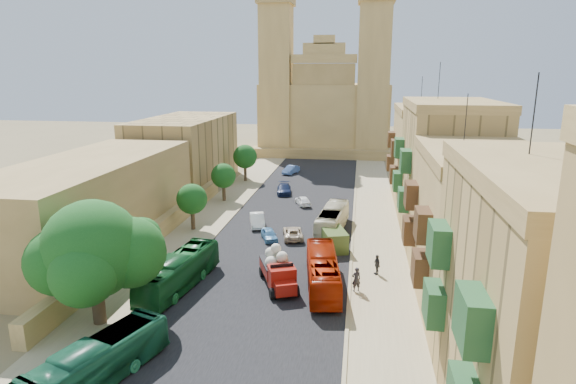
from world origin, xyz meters
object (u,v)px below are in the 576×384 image
(ficus_tree, at_px, (94,252))
(street_tree_b, at_px, (192,199))
(pedestrian_a, at_px, (356,279))
(car_cream, at_px, (293,233))
(pedestrian_c, at_px, (377,265))
(street_tree_d, at_px, (245,157))
(car_blue_a, at_px, (269,235))
(car_white_b, at_px, (303,201))
(red_truck, at_px, (278,269))
(street_tree_c, at_px, (223,176))
(bus_red_east, at_px, (323,271))
(olive_pickup, at_px, (333,238))
(church, at_px, (326,106))
(bus_green_south, at_px, (95,364))
(car_dkblue, at_px, (284,189))
(bus_green_north, at_px, (179,271))
(street_tree_a, at_px, (142,237))
(bus_cream_east, at_px, (332,219))
(car_white_a, at_px, (257,220))
(car_blue_b, at_px, (291,170))

(ficus_tree, height_order, street_tree_b, ficus_tree)
(ficus_tree, bearing_deg, pedestrian_a, 23.53)
(car_cream, height_order, pedestrian_c, pedestrian_c)
(street_tree_d, distance_m, car_blue_a, 27.71)
(street_tree_d, bearing_deg, pedestrian_a, -64.46)
(pedestrian_c, bearing_deg, car_white_b, -178.50)
(red_truck, relative_size, pedestrian_a, 2.98)
(street_tree_b, distance_m, street_tree_d, 24.00)
(street_tree_c, bearing_deg, bus_red_east, -58.50)
(olive_pickup, height_order, car_blue_a, olive_pickup)
(bus_red_east, relative_size, pedestrian_a, 4.90)
(church, bearing_deg, red_truck, -88.78)
(church, xyz_separation_m, bus_green_south, (-6.16, -80.84, -8.24))
(red_truck, distance_m, car_dkblue, 29.75)
(church, height_order, bus_green_south, church)
(bus_green_north, bearing_deg, street_tree_a, 160.62)
(car_cream, bearing_deg, red_truck, 80.55)
(street_tree_a, xyz_separation_m, pedestrian_c, (19.16, 2.88, -2.42))
(street_tree_b, xyz_separation_m, bus_cream_east, (14.81, 1.52, -2.02))
(car_blue_a, bearing_deg, olive_pickup, -31.95)
(bus_red_east, distance_m, pedestrian_c, 5.34)
(ficus_tree, relative_size, bus_green_south, 0.93)
(bus_cream_east, relative_size, car_white_a, 2.25)
(street_tree_c, xyz_separation_m, pedestrian_c, (19.16, -21.12, -2.44))
(car_blue_a, bearing_deg, car_cream, -1.57)
(car_cream, xyz_separation_m, car_blue_b, (-4.79, 31.63, 0.09))
(street_tree_b, distance_m, bus_green_north, 14.68)
(olive_pickup, height_order, car_white_a, olive_pickup)
(bus_cream_east, distance_m, car_blue_b, 30.11)
(bus_green_north, bearing_deg, car_dkblue, 92.22)
(bus_cream_east, relative_size, car_cream, 2.28)
(bus_green_south, distance_m, car_dkblue, 43.22)
(street_tree_d, relative_size, car_white_a, 1.35)
(car_white_a, bearing_deg, bus_red_east, -75.75)
(olive_pickup, relative_size, car_blue_a, 1.53)
(car_blue_a, bearing_deg, street_tree_b, 144.62)
(street_tree_c, xyz_separation_m, car_blue_b, (6.21, 18.36, -2.64))
(car_dkblue, xyz_separation_m, pedestrian_a, (10.30, -29.49, 0.31))
(car_blue_b, relative_size, pedestrian_a, 2.07)
(street_tree_a, height_order, street_tree_d, street_tree_d)
(bus_cream_east, height_order, car_dkblue, bus_cream_east)
(red_truck, distance_m, pedestrian_c, 8.49)
(bus_green_north, height_order, bus_red_east, bus_green_north)
(red_truck, distance_m, car_blue_a, 10.85)
(street_tree_a, bearing_deg, ficus_tree, -85.88)
(street_tree_b, height_order, bus_red_east, street_tree_b)
(red_truck, bearing_deg, bus_cream_east, 76.48)
(red_truck, relative_size, car_cream, 1.42)
(ficus_tree, height_order, street_tree_c, ficus_tree)
(street_tree_d, distance_m, bus_cream_east, 27.04)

